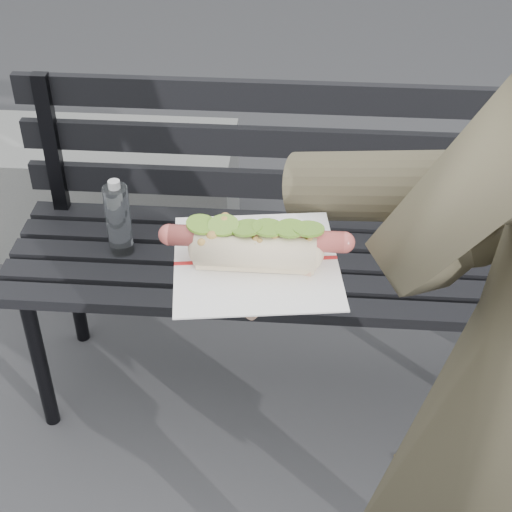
# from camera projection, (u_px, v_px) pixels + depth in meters

# --- Properties ---
(park_bench) EXTENTS (1.50, 0.44, 0.88)m
(park_bench) POSITION_uv_depth(u_px,v_px,m) (295.00, 229.00, 2.04)
(park_bench) COLOR black
(park_bench) RESTS_ON ground
(concrete_block) EXTENTS (1.20, 0.40, 0.40)m
(concrete_block) POSITION_uv_depth(u_px,v_px,m) (67.00, 189.00, 2.80)
(concrete_block) COLOR slate
(concrete_block) RESTS_ON ground
(held_hotdog) EXTENTS (0.64, 0.32, 0.20)m
(held_hotdog) POSITION_uv_depth(u_px,v_px,m) (432.00, 205.00, 0.93)
(held_hotdog) COLOR brown
(fallen_leaves) EXTENTS (4.92, 3.19, 0.00)m
(fallen_leaves) POSITION_uv_depth(u_px,v_px,m) (399.00, 500.00, 1.99)
(fallen_leaves) COLOR brown
(fallen_leaves) RESTS_ON ground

